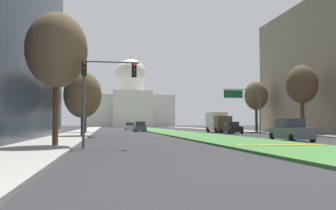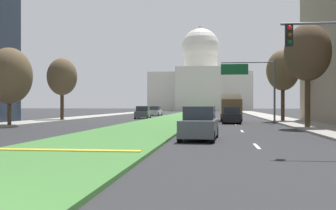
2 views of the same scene
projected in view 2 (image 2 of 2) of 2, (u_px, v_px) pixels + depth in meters
The scene contains 17 objects.
ground_plane at pixel (186, 115), 73.92m from camera, with size 302.66×302.66×0.00m, color #2B2B2D.
grass_median at pixel (183, 116), 67.10m from camera, with size 6.45×123.81×0.14m, color #427A38.
median_curb_nose at pixel (67, 150), 15.33m from camera, with size 5.80×0.50×0.04m, color gold.
lane_dashes_right at pixel (236, 125), 38.11m from camera, with size 0.16×39.78×0.01m.
sidewalk_left at pixel (90, 117), 61.96m from camera, with size 4.00×123.81×0.15m, color #9E9991.
sidewalk_right at pixel (273, 117), 58.58m from camera, with size 4.00×123.81×0.15m, color #9E9991.
capitol_building at pixel (200, 82), 141.41m from camera, with size 35.18×24.17×30.10m.
overhead_guide_sign at pixel (254, 78), 40.89m from camera, with size 5.54×0.20×6.50m.
street_tree_left_mid at pixel (9, 76), 35.52m from camera, with size 4.01×4.01×7.03m.
street_tree_right_mid at pixel (308, 53), 32.12m from camera, with size 3.70×3.70×8.47m.
street_tree_left_far at pixel (62, 77), 48.95m from camera, with size 3.66×3.66×7.69m.
street_tree_right_far at pixel (283, 71), 45.00m from camera, with size 3.66×3.66×8.12m.
sedan_lead_stopped at pixel (199, 124), 21.71m from camera, with size 2.09×4.50×1.82m.
sedan_midblock at pixel (232, 116), 41.21m from camera, with size 2.04×4.46×1.68m.
sedan_distant at pixel (143, 113), 55.43m from camera, with size 2.11×4.24×1.76m.
sedan_far_horizon at pixel (155, 111), 71.00m from camera, with size 1.97×4.35×1.67m.
box_truck_delivery at pixel (231, 107), 47.46m from camera, with size 2.40×6.40×3.20m.
Camera 2 is at (5.73, -4.99, 1.90)m, focal length 42.60 mm.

